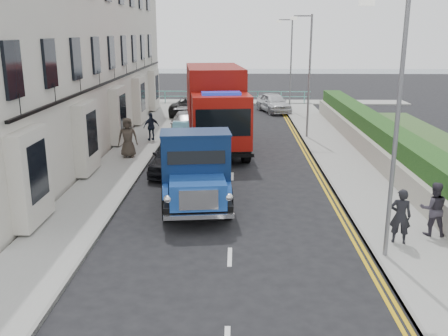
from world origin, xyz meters
The scene contains 22 objects.
ground centered at (0.00, 0.00, 0.00)m, with size 120.00×120.00×0.00m, color black.
pavement_west centered at (-5.20, 9.00, 0.06)m, with size 2.40×38.00×0.12m, color gray.
pavement_east centered at (5.30, 9.00, 0.06)m, with size 2.60×38.00×0.12m, color gray.
promenade centered at (0.00, 29.00, 0.06)m, with size 30.00×2.50×0.12m, color gray.
sea_plane centered at (0.00, 60.00, 0.00)m, with size 120.00×120.00×0.00m, color slate.
terrace_west centered at (-9.47, 13.00, 7.17)m, with size 6.31×30.20×14.25m.
garden_east centered at (7.21, 9.00, 0.90)m, with size 1.45×28.00×1.75m.
seafront_railing centered at (0.00, 28.20, 0.58)m, with size 13.00×0.08×1.11m.
lamp_near centered at (4.18, -2.00, 4.00)m, with size 1.23×0.18×7.00m.
lamp_mid centered at (4.18, 14.00, 4.00)m, with size 1.23×0.18×7.00m.
lamp_far centered at (4.18, 24.00, 4.00)m, with size 1.23×0.18×7.00m.
bedford_lorry centered at (-1.24, 1.87, 1.28)m, with size 2.95×6.10×2.78m.
red_lorry centered at (-0.94, 11.50, 2.28)m, with size 3.73×8.44×4.28m.
parked_car_front centered at (-2.60, 6.71, 0.72)m, with size 1.71×4.24×1.44m, color black.
parked_car_mid centered at (-2.60, 11.79, 0.65)m, with size 1.38×3.95×1.30m, color #5FB1CC.
parked_car_rear centered at (-2.60, 13.75, 0.76)m, with size 2.12×5.22×1.51m, color #98999C.
seafront_car_left centered at (-3.03, 22.04, 0.74)m, with size 2.45×5.31×1.48m, color black.
seafront_car_right centered at (3.05, 23.87, 0.73)m, with size 1.72×4.29×1.46m, color silver.
pedestrian_east_near centered at (4.92, -1.15, 0.94)m, with size 0.60×0.39×1.64m, color black.
pedestrian_east_far centered at (6.10, -0.53, 0.95)m, with size 0.81×0.63×1.66m, color #38333F.
pedestrian_west_near centered at (-4.62, 12.77, 0.90)m, with size 0.91×0.38×1.56m, color #1B2231.
pedestrian_west_far centered at (-5.12, 8.86, 1.09)m, with size 0.95×0.62×1.94m, color #383028.
Camera 1 is at (0.15, -14.78, 6.11)m, focal length 40.00 mm.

